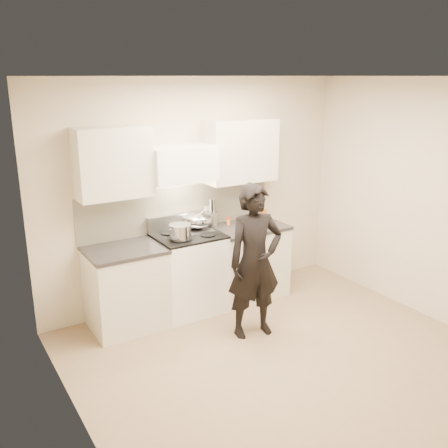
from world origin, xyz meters
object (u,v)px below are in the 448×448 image
object	(u,v)px
utensil_crock	(212,218)
counter_right	(247,260)
stove	(189,272)
person	(255,261)
wok	(198,220)

from	to	relation	value
utensil_crock	counter_right	bearing A→B (deg)	-29.73
stove	utensil_crock	size ratio (longest dim) A/B	2.80
counter_right	person	bearing A→B (deg)	-119.76
utensil_crock	wok	bearing A→B (deg)	-160.77
counter_right	person	world-z (taller)	person
counter_right	stove	bearing A→B (deg)	-180.00
stove	counter_right	bearing A→B (deg)	0.00
stove	counter_right	size ratio (longest dim) A/B	1.04
stove	counter_right	distance (m)	0.83
wok	utensil_crock	size ratio (longest dim) A/B	1.35
stove	person	xyz separation A→B (m)	(0.33, -0.87, 0.36)
stove	wok	size ratio (longest dim) A/B	2.08
stove	utensil_crock	world-z (taller)	utensil_crock
stove	wok	xyz separation A→B (m)	(0.20, 0.13, 0.58)
utensil_crock	person	world-z (taller)	person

